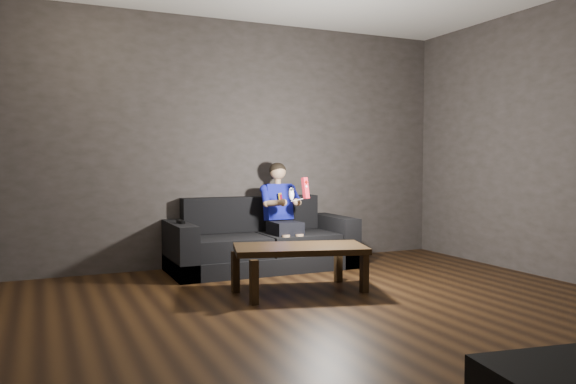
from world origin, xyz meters
name	(u,v)px	position (x,y,z in m)	size (l,w,h in m)	color
floor	(357,320)	(0.00, 0.00, 0.00)	(5.00, 5.00, 0.00)	black
back_wall	(241,143)	(0.00, 2.50, 1.35)	(5.00, 0.04, 2.70)	#35312D
sofa	(261,246)	(0.08, 2.12, 0.25)	(1.96, 0.85, 0.76)	black
child	(282,207)	(0.31, 2.07, 0.66)	(0.44, 0.53, 1.07)	black
wii_remote_red	(305,188)	(0.39, 1.65, 0.88)	(0.07, 0.09, 0.22)	red
nunchuk_white	(291,194)	(0.23, 1.66, 0.82)	(0.07, 0.09, 0.14)	silver
wii_remote_black	(181,222)	(-0.80, 2.04, 0.55)	(0.05, 0.16, 0.03)	black
coffee_table	(300,252)	(0.00, 0.96, 0.36)	(1.25, 0.85, 0.41)	black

